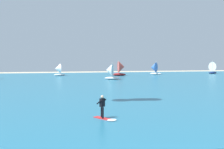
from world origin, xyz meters
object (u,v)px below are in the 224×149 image
Objects in this scene: sailboat_mid_right at (154,68)px; kitesurfer at (104,110)px; sailboat_near_shore at (58,70)px; sailboat_leading at (214,68)px; sailboat_mid_left at (121,68)px; sailboat_trailing at (110,71)px.

kitesurfer is at bearing -118.04° from sailboat_mid_right.
sailboat_leading is (56.57, 0.76, 0.32)m from sailboat_near_shore.
sailboat_mid_left is at bearing -12.48° from sailboat_near_shore.
kitesurfer is 0.46× the size of sailboat_trailing.
sailboat_leading is at bearing 0.77° from sailboat_near_shore.
sailboat_mid_right is at bearing -2.01° from sailboat_near_shore.
sailboat_trailing is (-7.69, -15.77, -0.44)m from sailboat_mid_left.
sailboat_mid_left is 37.97m from sailboat_leading.
sailboat_mid_left is 17.55m from sailboat_trailing.
sailboat_near_shore is 56.58m from sailboat_leading.
sailboat_trailing is 0.87× the size of sailboat_leading.
kitesurfer is at bearing -89.40° from sailboat_near_shore.
sailboat_leading reaches higher than kitesurfer.
sailboat_trailing is at bearing -137.11° from sailboat_mid_right.
sailboat_mid_left is 1.22× the size of sailboat_trailing.
sailboat_trailing reaches higher than kitesurfer.
sailboat_leading is at bearing 4.27° from sailboat_mid_right.
sailboat_mid_left reaches higher than sailboat_trailing.
sailboat_mid_left is 12.98m from sailboat_mid_right.
sailboat_leading is at bearing 7.50° from sailboat_mid_left.
sailboat_trailing is (10.62, 39.19, 1.34)m from kitesurfer.
sailboat_leading is at bearing 46.96° from kitesurfer.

